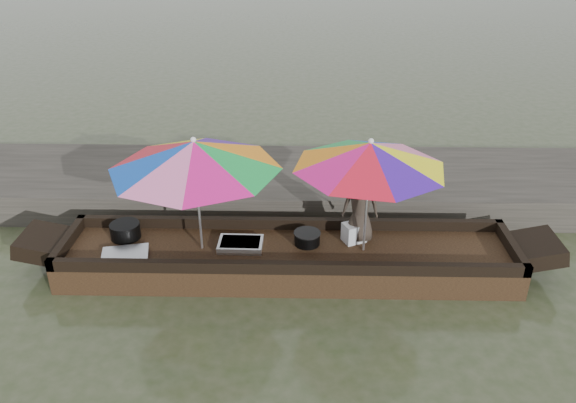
{
  "coord_description": "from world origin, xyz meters",
  "views": [
    {
      "loc": [
        0.14,
        -6.27,
        4.28
      ],
      "look_at": [
        0.0,
        0.1,
        1.0
      ],
      "focal_mm": 35.0,
      "sensor_mm": 36.0,
      "label": 1
    }
  ],
  "objects_px": {
    "supply_bag": "(354,232)",
    "tray_scallop": "(125,255)",
    "umbrella_bow": "(198,195)",
    "charcoal_grill": "(307,239)",
    "boat_hull": "(288,260)",
    "tray_crayfish": "(241,244)",
    "cooking_pot": "(125,231)",
    "vendor": "(360,207)",
    "umbrella_stern": "(367,197)"
  },
  "relations": [
    {
      "from": "cooking_pot",
      "to": "charcoal_grill",
      "type": "height_order",
      "value": "cooking_pot"
    },
    {
      "from": "boat_hull",
      "to": "tray_scallop",
      "type": "relative_size",
      "value": 10.2
    },
    {
      "from": "tray_crayfish",
      "to": "umbrella_stern",
      "type": "relative_size",
      "value": 0.3
    },
    {
      "from": "tray_crayfish",
      "to": "cooking_pot",
      "type": "bearing_deg",
      "value": 172.13
    },
    {
      "from": "charcoal_grill",
      "to": "vendor",
      "type": "bearing_deg",
      "value": 10.25
    },
    {
      "from": "boat_hull",
      "to": "cooking_pot",
      "type": "distance_m",
      "value": 2.24
    },
    {
      "from": "umbrella_stern",
      "to": "charcoal_grill",
      "type": "bearing_deg",
      "value": 169.71
    },
    {
      "from": "supply_bag",
      "to": "umbrella_stern",
      "type": "height_order",
      "value": "umbrella_stern"
    },
    {
      "from": "vendor",
      "to": "tray_scallop",
      "type": "bearing_deg",
      "value": 13.46
    },
    {
      "from": "umbrella_stern",
      "to": "tray_scallop",
      "type": "bearing_deg",
      "value": -175.53
    },
    {
      "from": "supply_bag",
      "to": "tray_scallop",
      "type": "bearing_deg",
      "value": -171.08
    },
    {
      "from": "cooking_pot",
      "to": "tray_scallop",
      "type": "bearing_deg",
      "value": -75.56
    },
    {
      "from": "charcoal_grill",
      "to": "vendor",
      "type": "distance_m",
      "value": 0.82
    },
    {
      "from": "supply_bag",
      "to": "vendor",
      "type": "distance_m",
      "value": 0.38
    },
    {
      "from": "cooking_pot",
      "to": "umbrella_bow",
      "type": "bearing_deg",
      "value": -12.82
    },
    {
      "from": "tray_scallop",
      "to": "umbrella_stern",
      "type": "distance_m",
      "value": 3.17
    },
    {
      "from": "boat_hull",
      "to": "vendor",
      "type": "height_order",
      "value": "vendor"
    },
    {
      "from": "boat_hull",
      "to": "charcoal_grill",
      "type": "distance_m",
      "value": 0.38
    },
    {
      "from": "cooking_pot",
      "to": "umbrella_bow",
      "type": "height_order",
      "value": "umbrella_bow"
    },
    {
      "from": "umbrella_bow",
      "to": "umbrella_stern",
      "type": "height_order",
      "value": "same"
    },
    {
      "from": "boat_hull",
      "to": "umbrella_stern",
      "type": "height_order",
      "value": "umbrella_stern"
    },
    {
      "from": "charcoal_grill",
      "to": "supply_bag",
      "type": "relative_size",
      "value": 1.21
    },
    {
      "from": "tray_scallop",
      "to": "cooking_pot",
      "type": "bearing_deg",
      "value": 104.44
    },
    {
      "from": "cooking_pot",
      "to": "charcoal_grill",
      "type": "xyz_separation_m",
      "value": [
        2.46,
        -0.11,
        -0.03
      ]
    },
    {
      "from": "cooking_pot",
      "to": "vendor",
      "type": "distance_m",
      "value": 3.18
    },
    {
      "from": "charcoal_grill",
      "to": "umbrella_stern",
      "type": "distance_m",
      "value": 1.02
    },
    {
      "from": "tray_crayfish",
      "to": "tray_scallop",
      "type": "height_order",
      "value": "tray_crayfish"
    },
    {
      "from": "cooking_pot",
      "to": "umbrella_bow",
      "type": "distance_m",
      "value": 1.29
    },
    {
      "from": "tray_scallop",
      "to": "supply_bag",
      "type": "xyz_separation_m",
      "value": [
        2.96,
        0.46,
        0.1
      ]
    },
    {
      "from": "tray_scallop",
      "to": "vendor",
      "type": "distance_m",
      "value": 3.11
    },
    {
      "from": "supply_bag",
      "to": "boat_hull",
      "type": "bearing_deg",
      "value": -165.67
    },
    {
      "from": "cooking_pot",
      "to": "umbrella_stern",
      "type": "bearing_deg",
      "value": -4.38
    },
    {
      "from": "boat_hull",
      "to": "umbrella_bow",
      "type": "xyz_separation_m",
      "value": [
        -1.13,
        0.0,
        0.95
      ]
    },
    {
      "from": "vendor",
      "to": "boat_hull",
      "type": "bearing_deg",
      "value": 19.41
    },
    {
      "from": "cooking_pot",
      "to": "umbrella_bow",
      "type": "xyz_separation_m",
      "value": [
        1.08,
        -0.24,
        0.67
      ]
    },
    {
      "from": "charcoal_grill",
      "to": "tray_scallop",
      "type": "bearing_deg",
      "value": -170.91
    },
    {
      "from": "tray_crayfish",
      "to": "tray_scallop",
      "type": "relative_size",
      "value": 1.0
    },
    {
      "from": "tray_crayfish",
      "to": "umbrella_bow",
      "type": "distance_m",
      "value": 0.89
    },
    {
      "from": "boat_hull",
      "to": "umbrella_bow",
      "type": "distance_m",
      "value": 1.48
    },
    {
      "from": "tray_crayfish",
      "to": "tray_scallop",
      "type": "bearing_deg",
      "value": -169.67
    },
    {
      "from": "cooking_pot",
      "to": "tray_crayfish",
      "type": "xyz_separation_m",
      "value": [
        1.58,
        -0.22,
        -0.06
      ]
    },
    {
      "from": "cooking_pot",
      "to": "charcoal_grill",
      "type": "relative_size",
      "value": 1.18
    },
    {
      "from": "tray_crayfish",
      "to": "umbrella_bow",
      "type": "bearing_deg",
      "value": -177.09
    },
    {
      "from": "boat_hull",
      "to": "vendor",
      "type": "bearing_deg",
      "value": 15.3
    },
    {
      "from": "umbrella_bow",
      "to": "charcoal_grill",
      "type": "bearing_deg",
      "value": 5.51
    },
    {
      "from": "boat_hull",
      "to": "tray_crayfish",
      "type": "distance_m",
      "value": 0.66
    },
    {
      "from": "boat_hull",
      "to": "charcoal_grill",
      "type": "height_order",
      "value": "charcoal_grill"
    },
    {
      "from": "tray_crayfish",
      "to": "charcoal_grill",
      "type": "distance_m",
      "value": 0.88
    },
    {
      "from": "boat_hull",
      "to": "umbrella_stern",
      "type": "relative_size",
      "value": 3.11
    },
    {
      "from": "tray_crayfish",
      "to": "supply_bag",
      "type": "height_order",
      "value": "supply_bag"
    }
  ]
}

